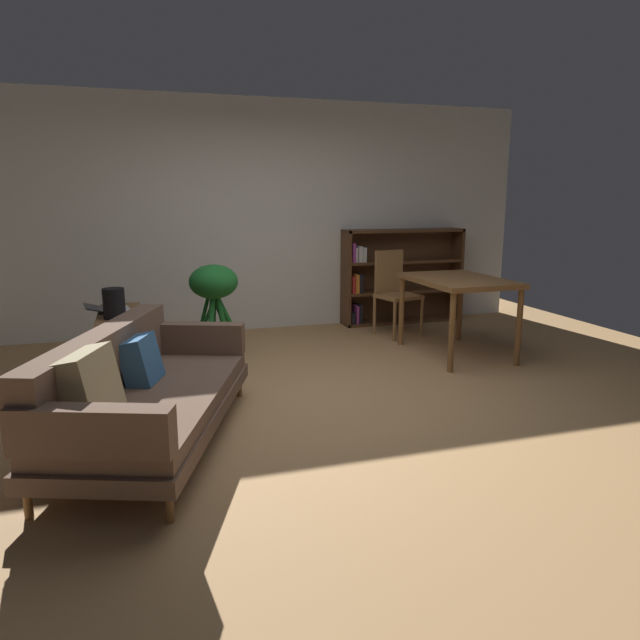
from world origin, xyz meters
TOP-DOWN VIEW (x-y plane):
  - ground_plane at (0.00, 0.00)m, footprint 8.16×8.16m
  - back_wall_panel at (0.00, 2.70)m, footprint 6.80×0.10m
  - fabric_couch at (-1.41, -0.48)m, footprint 1.48×2.19m
  - media_console at (-1.57, 1.23)m, footprint 0.36×1.15m
  - open_laptop at (-1.64, 1.38)m, footprint 0.44×0.38m
  - desk_speaker at (-1.59, 1.03)m, footprint 0.19×0.19m
  - potted_floor_plant at (-0.69, 1.38)m, footprint 0.47×0.47m
  - dining_table at (1.67, 0.87)m, footprint 0.81×1.16m
  - dining_chair_near at (1.44, 1.88)m, footprint 0.50×0.50m
  - bookshelf at (1.76, 2.53)m, footprint 1.57×0.31m

SIDE VIEW (x-z plane):
  - ground_plane at x=0.00m, z-range 0.00..0.00m
  - media_console at x=-1.57m, z-range -0.01..0.54m
  - fabric_couch at x=-1.41m, z-range -0.02..0.75m
  - dining_chair_near at x=1.44m, z-range 0.05..1.03m
  - open_laptop at x=-1.64m, z-range 0.53..0.60m
  - bookshelf at x=1.76m, z-range 0.00..1.18m
  - potted_floor_plant at x=-0.69m, z-range 0.16..1.11m
  - desk_speaker at x=-1.59m, z-range 0.55..0.81m
  - dining_table at x=1.67m, z-range 0.31..1.09m
  - back_wall_panel at x=0.00m, z-range 0.00..2.70m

